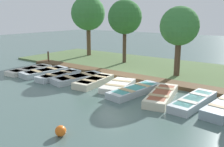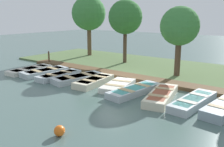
{
  "view_description": "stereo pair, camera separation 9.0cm",
  "coord_description": "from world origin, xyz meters",
  "px_view_note": "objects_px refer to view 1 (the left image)",
  "views": [
    {
      "loc": [
        12.43,
        9.03,
        4.16
      ],
      "look_at": [
        0.62,
        0.28,
        0.65
      ],
      "focal_mm": 40.0,
      "sensor_mm": 36.0,
      "label": 1
    },
    {
      "loc": [
        12.38,
        9.1,
        4.16
      ],
      "look_at": [
        0.62,
        0.28,
        0.65
      ],
      "focal_mm": 40.0,
      "sensor_mm": 36.0,
      "label": 2
    }
  ],
  "objects_px": {
    "buoy": "(61,131)",
    "park_tree_center": "(179,27)",
    "rowboat_1": "(44,72)",
    "rowboat_5": "(118,86)",
    "rowboat_7": "(162,95)",
    "rowboat_3": "(78,78)",
    "mooring_post_near": "(48,58)",
    "rowboat_4": "(94,81)",
    "rowboat_6": "(135,90)",
    "park_tree_far_left": "(88,14)",
    "park_tree_left": "(125,17)",
    "rowboat_9": "(224,108)",
    "rowboat_8": "(194,101)",
    "rowboat_2": "(59,76)",
    "rowboat_0": "(29,70)"
  },
  "relations": [
    {
      "from": "park_tree_center",
      "to": "rowboat_1",
      "type": "bearing_deg",
      "value": -58.2
    },
    {
      "from": "rowboat_7",
      "to": "mooring_post_near",
      "type": "relative_size",
      "value": 3.23
    },
    {
      "from": "rowboat_3",
      "to": "rowboat_9",
      "type": "distance_m",
      "value": 8.77
    },
    {
      "from": "rowboat_1",
      "to": "rowboat_3",
      "type": "relative_size",
      "value": 0.96
    },
    {
      "from": "rowboat_8",
      "to": "mooring_post_near",
      "type": "xyz_separation_m",
      "value": [
        -2.48,
        -13.35,
        0.36
      ]
    },
    {
      "from": "rowboat_4",
      "to": "mooring_post_near",
      "type": "height_order",
      "value": "mooring_post_near"
    },
    {
      "from": "rowboat_5",
      "to": "rowboat_9",
      "type": "xyz_separation_m",
      "value": [
        0.22,
        5.76,
        0.05
      ]
    },
    {
      "from": "rowboat_2",
      "to": "rowboat_4",
      "type": "height_order",
      "value": "rowboat_4"
    },
    {
      "from": "rowboat_6",
      "to": "buoy",
      "type": "relative_size",
      "value": 9.16
    },
    {
      "from": "rowboat_3",
      "to": "rowboat_8",
      "type": "xyz_separation_m",
      "value": [
        -0.06,
        7.42,
        0.0
      ]
    },
    {
      "from": "mooring_post_near",
      "to": "buoy",
      "type": "height_order",
      "value": "mooring_post_near"
    },
    {
      "from": "rowboat_4",
      "to": "rowboat_8",
      "type": "distance_m",
      "value": 6.03
    },
    {
      "from": "rowboat_9",
      "to": "park_tree_far_left",
      "type": "bearing_deg",
      "value": -110.32
    },
    {
      "from": "rowboat_0",
      "to": "mooring_post_near",
      "type": "relative_size",
      "value": 3.15
    },
    {
      "from": "rowboat_3",
      "to": "buoy",
      "type": "distance_m",
      "value": 7.45
    },
    {
      "from": "rowboat_0",
      "to": "rowboat_1",
      "type": "relative_size",
      "value": 1.01
    },
    {
      "from": "rowboat_9",
      "to": "park_tree_left",
      "type": "height_order",
      "value": "park_tree_left"
    },
    {
      "from": "rowboat_1",
      "to": "buoy",
      "type": "bearing_deg",
      "value": 61.77
    },
    {
      "from": "rowboat_1",
      "to": "rowboat_9",
      "type": "relative_size",
      "value": 1.13
    },
    {
      "from": "rowboat_9",
      "to": "mooring_post_near",
      "type": "xyz_separation_m",
      "value": [
        -2.58,
        -14.71,
        0.34
      ]
    },
    {
      "from": "rowboat_3",
      "to": "rowboat_6",
      "type": "distance_m",
      "value": 4.3
    },
    {
      "from": "park_tree_left",
      "to": "rowboat_4",
      "type": "bearing_deg",
      "value": 18.02
    },
    {
      "from": "rowboat_2",
      "to": "buoy",
      "type": "relative_size",
      "value": 8.19
    },
    {
      "from": "rowboat_4",
      "to": "rowboat_5",
      "type": "xyz_separation_m",
      "value": [
        -0.23,
        1.63,
        -0.04
      ]
    },
    {
      "from": "rowboat_9",
      "to": "rowboat_2",
      "type": "bearing_deg",
      "value": -81.64
    },
    {
      "from": "buoy",
      "to": "park_tree_center",
      "type": "xyz_separation_m",
      "value": [
        -10.34,
        -0.03,
        3.17
      ]
    },
    {
      "from": "rowboat_1",
      "to": "rowboat_4",
      "type": "height_order",
      "value": "rowboat_4"
    },
    {
      "from": "rowboat_0",
      "to": "buoy",
      "type": "relative_size",
      "value": 8.76
    },
    {
      "from": "rowboat_2",
      "to": "rowboat_6",
      "type": "distance_m",
      "value": 5.81
    },
    {
      "from": "buoy",
      "to": "park_tree_far_left",
      "type": "bearing_deg",
      "value": -141.68
    },
    {
      "from": "rowboat_3",
      "to": "rowboat_6",
      "type": "relative_size",
      "value": 0.99
    },
    {
      "from": "rowboat_8",
      "to": "park_tree_center",
      "type": "bearing_deg",
      "value": -144.22
    },
    {
      "from": "rowboat_5",
      "to": "rowboat_7",
      "type": "xyz_separation_m",
      "value": [
        0.27,
        2.85,
        0.04
      ]
    },
    {
      "from": "rowboat_4",
      "to": "rowboat_5",
      "type": "distance_m",
      "value": 1.64
    },
    {
      "from": "rowboat_4",
      "to": "mooring_post_near",
      "type": "bearing_deg",
      "value": -115.0
    },
    {
      "from": "park_tree_far_left",
      "to": "rowboat_8",
      "type": "bearing_deg",
      "value": 60.51
    },
    {
      "from": "rowboat_3",
      "to": "rowboat_5",
      "type": "height_order",
      "value": "rowboat_3"
    },
    {
      "from": "mooring_post_near",
      "to": "rowboat_5",
      "type": "bearing_deg",
      "value": 75.25
    },
    {
      "from": "rowboat_5",
      "to": "rowboat_6",
      "type": "height_order",
      "value": "rowboat_6"
    },
    {
      "from": "rowboat_5",
      "to": "rowboat_6",
      "type": "bearing_deg",
      "value": 65.37
    },
    {
      "from": "rowboat_9",
      "to": "buoy",
      "type": "bearing_deg",
      "value": -28.16
    },
    {
      "from": "rowboat_0",
      "to": "buoy",
      "type": "xyz_separation_m",
      "value": [
        5.43,
        9.37,
        0.04
      ]
    },
    {
      "from": "rowboat_2",
      "to": "rowboat_5",
      "type": "xyz_separation_m",
      "value": [
        -0.44,
        4.52,
        -0.01
      ]
    },
    {
      "from": "rowboat_9",
      "to": "rowboat_7",
      "type": "bearing_deg",
      "value": -81.87
    },
    {
      "from": "rowboat_5",
      "to": "mooring_post_near",
      "type": "distance_m",
      "value": 9.26
    },
    {
      "from": "buoy",
      "to": "park_tree_left",
      "type": "xyz_separation_m",
      "value": [
        -12.12,
        -5.44,
        3.7
      ]
    },
    {
      "from": "rowboat_6",
      "to": "park_tree_left",
      "type": "distance_m",
      "value": 8.97
    },
    {
      "from": "rowboat_3",
      "to": "rowboat_6",
      "type": "xyz_separation_m",
      "value": [
        0.09,
        4.3,
        -0.0
      ]
    },
    {
      "from": "rowboat_7",
      "to": "park_tree_center",
      "type": "xyz_separation_m",
      "value": [
        -4.68,
        -1.15,
        3.17
      ]
    },
    {
      "from": "rowboat_5",
      "to": "rowboat_3",
      "type": "bearing_deg",
      "value": -99.58
    }
  ]
}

